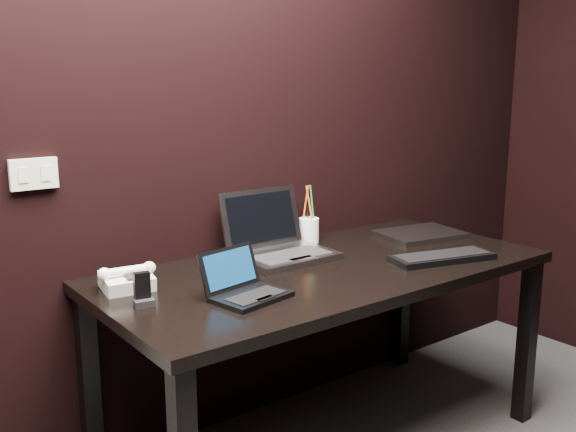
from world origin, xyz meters
TOP-DOWN VIEW (x-y plane):
  - wall_back at (0.00, 1.80)m, footprint 4.00×0.00m
  - wall_switch at (-0.62, 1.79)m, footprint 0.15×0.02m
  - desk at (0.30, 1.40)m, footprint 1.70×0.80m
  - netbook at (-0.14, 1.29)m, footprint 0.27×0.25m
  - silver_laptop at (0.22, 1.60)m, footprint 0.37×0.33m
  - ext_keyboard at (0.70, 1.19)m, footprint 0.43×0.24m
  - closed_laptop at (0.91, 1.49)m, footprint 0.39×0.31m
  - desk_phone at (-0.41, 1.58)m, footprint 0.20×0.16m
  - mobile_phone at (-0.43, 1.41)m, footprint 0.07×0.06m
  - pen_cup at (0.47, 1.71)m, footprint 0.09×0.09m

SIDE VIEW (x-z plane):
  - desk at x=0.30m, z-range 0.29..1.03m
  - closed_laptop at x=0.91m, z-range 0.74..0.76m
  - ext_keyboard at x=0.70m, z-range 0.74..0.77m
  - netbook at x=-0.14m, z-range 0.70..0.84m
  - desk_phone at x=-0.41m, z-range 0.73..0.82m
  - mobile_phone at x=-0.43m, z-range 0.73..0.83m
  - silver_laptop at x=0.22m, z-range 0.66..0.91m
  - pen_cup at x=0.47m, z-range 0.67..0.92m
  - wall_switch at x=-0.62m, z-range 1.07..1.17m
  - wall_back at x=0.00m, z-range -0.70..3.30m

